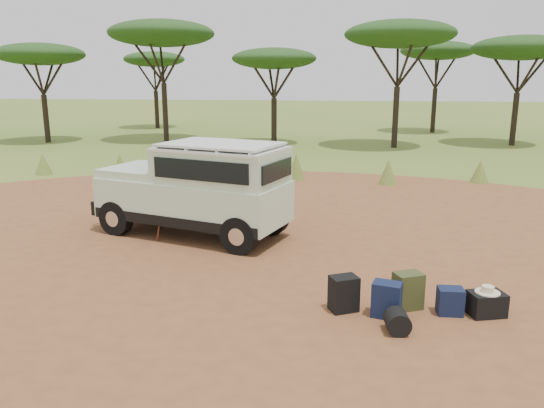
# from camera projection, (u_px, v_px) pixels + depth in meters

# --- Properties ---
(ground) EXTENTS (140.00, 140.00, 0.00)m
(ground) POSITION_uv_depth(u_px,v_px,m) (251.00, 273.00, 9.41)
(ground) COLOR #537529
(ground) RESTS_ON ground
(dirt_clearing) EXTENTS (23.00, 23.00, 0.01)m
(dirt_clearing) POSITION_uv_depth(u_px,v_px,m) (251.00, 272.00, 9.40)
(dirt_clearing) COLOR brown
(dirt_clearing) RESTS_ON ground
(grass_fringe) EXTENTS (36.60, 1.60, 0.90)m
(grass_fringe) POSITION_uv_depth(u_px,v_px,m) (299.00, 169.00, 17.65)
(grass_fringe) COLOR #537529
(grass_fringe) RESTS_ON ground
(acacia_treeline) EXTENTS (46.70, 13.20, 6.26)m
(acacia_treeline) POSITION_uv_depth(u_px,v_px,m) (331.00, 47.00, 27.25)
(acacia_treeline) COLOR black
(acacia_treeline) RESTS_ON ground
(safari_vehicle) EXTENTS (4.50, 2.85, 2.06)m
(safari_vehicle) POSITION_uv_depth(u_px,v_px,m) (198.00, 191.00, 11.39)
(safari_vehicle) COLOR beige
(safari_vehicle) RESTS_ON ground
(walking_staff) EXTENTS (0.36, 0.16, 1.39)m
(walking_staff) POSITION_uv_depth(u_px,v_px,m) (162.00, 210.00, 10.95)
(walking_staff) COLOR maroon
(walking_staff) RESTS_ON ground
(backpack_black) EXTENTS (0.48, 0.44, 0.54)m
(backpack_black) POSITION_uv_depth(u_px,v_px,m) (344.00, 294.00, 7.81)
(backpack_black) COLOR black
(backpack_black) RESTS_ON ground
(backpack_navy) EXTENTS (0.46, 0.38, 0.52)m
(backpack_navy) POSITION_uv_depth(u_px,v_px,m) (387.00, 300.00, 7.61)
(backpack_navy) COLOR #121F3B
(backpack_navy) RESTS_ON ground
(backpack_olive) EXTENTS (0.49, 0.43, 0.56)m
(backpack_olive) POSITION_uv_depth(u_px,v_px,m) (408.00, 291.00, 7.89)
(backpack_olive) COLOR #363F1D
(backpack_olive) RESTS_ON ground
(duffel_navy) EXTENTS (0.37, 0.28, 0.41)m
(duffel_navy) POSITION_uv_depth(u_px,v_px,m) (450.00, 301.00, 7.71)
(duffel_navy) COLOR #121F3B
(duffel_navy) RESTS_ON ground
(hard_case) EXTENTS (0.58, 0.48, 0.35)m
(hard_case) POSITION_uv_depth(u_px,v_px,m) (486.00, 304.00, 7.68)
(hard_case) COLOR black
(hard_case) RESTS_ON ground
(stuff_sack) EXTENTS (0.37, 0.37, 0.33)m
(stuff_sack) POSITION_uv_depth(u_px,v_px,m) (397.00, 322.00, 7.15)
(stuff_sack) COLOR black
(stuff_sack) RESTS_ON ground
(safari_hat) EXTENTS (0.35, 0.35, 0.10)m
(safari_hat) POSITION_uv_depth(u_px,v_px,m) (488.00, 290.00, 7.63)
(safari_hat) COLOR beige
(safari_hat) RESTS_ON hard_case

